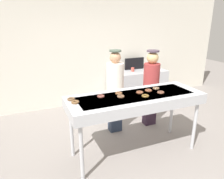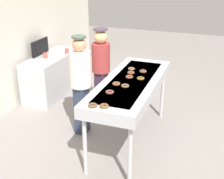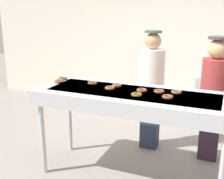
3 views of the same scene
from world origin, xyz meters
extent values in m
plane|color=gray|center=(0.00, 0.00, 0.00)|extent=(16.00, 16.00, 0.00)
cube|color=silver|center=(0.00, 2.52, 1.40)|extent=(8.00, 0.12, 2.80)
cube|color=#B7BABF|center=(0.00, 0.00, 0.95)|extent=(2.17, 0.77, 0.17)
cube|color=slate|center=(0.00, 0.00, 1.00)|extent=(1.85, 0.54, 0.08)
cylinder|color=#B7BABF|center=(-0.99, -0.31, 0.44)|extent=(0.06, 0.06, 0.87)
cylinder|color=#B7BABF|center=(0.99, -0.31, 0.44)|extent=(0.06, 0.06, 0.87)
cylinder|color=#B7BABF|center=(-0.99, 0.31, 0.44)|extent=(0.06, 0.06, 0.87)
cylinder|color=#B7BABF|center=(0.99, 0.31, 0.44)|extent=(0.06, 0.06, 0.87)
torus|color=brown|center=(-0.26, 0.00, 1.05)|extent=(0.16, 0.16, 0.03)
torus|color=brown|center=(0.09, 0.05, 1.05)|extent=(0.14, 0.14, 0.03)
torus|color=brown|center=(0.40, -0.08, 1.05)|extent=(0.12, 0.12, 0.03)
torus|color=brown|center=(-0.54, 0.13, 1.05)|extent=(0.15, 0.15, 0.03)
torus|color=brown|center=(0.28, 0.08, 1.05)|extent=(0.16, 0.16, 0.03)
torus|color=brown|center=(-0.98, 0.18, 1.05)|extent=(0.12, 0.12, 0.03)
torus|color=brown|center=(-0.23, 0.14, 1.05)|extent=(0.16, 0.16, 0.03)
torus|color=brown|center=(-0.96, 0.04, 1.05)|extent=(0.13, 0.13, 0.03)
torus|color=brown|center=(0.45, 0.12, 1.05)|extent=(0.16, 0.16, 0.03)
torus|color=brown|center=(0.09, -0.13, 1.05)|extent=(0.12, 0.12, 0.03)
cube|color=#273247|center=(0.00, 0.82, 0.42)|extent=(0.24, 0.18, 0.83)
cylinder|color=silver|center=(0.00, 0.82, 1.11)|extent=(0.33, 0.33, 0.56)
sphere|color=tan|center=(0.00, 0.82, 1.50)|extent=(0.21, 0.21, 0.21)
cylinder|color=#465547|center=(0.00, 0.82, 1.62)|extent=(0.22, 0.22, 0.03)
cube|color=#312031|center=(0.80, 0.79, 0.41)|extent=(0.24, 0.18, 0.81)
cylinder|color=#993333|center=(0.80, 0.79, 1.07)|extent=(0.32, 0.32, 0.51)
sphere|color=tan|center=(0.80, 0.79, 1.44)|extent=(0.23, 0.23, 0.23)
cylinder|color=#483946|center=(0.80, 0.79, 1.57)|extent=(0.25, 0.25, 0.03)
camera|label=1|loc=(-1.56, -2.73, 2.18)|focal=34.08mm
camera|label=2|loc=(-4.08, -1.20, 2.71)|focal=49.78mm
camera|label=3|loc=(0.95, -2.87, 1.93)|focal=46.57mm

